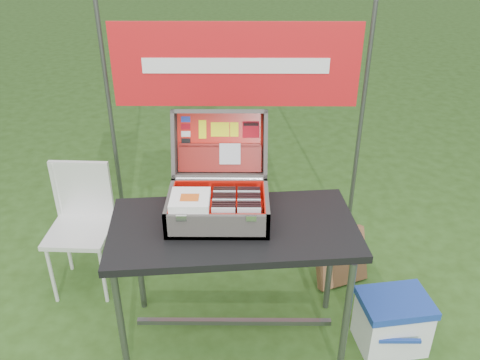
{
  "coord_description": "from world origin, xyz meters",
  "views": [
    {
      "loc": [
        0.04,
        -2.11,
        2.24
      ],
      "look_at": [
        0.03,
        0.1,
        1.01
      ],
      "focal_mm": 38.0,
      "sensor_mm": 36.0,
      "label": 1
    }
  ],
  "objects_px": {
    "chair": "(80,233)",
    "cardboard_box": "(341,257)",
    "table": "(234,285)",
    "cooler": "(392,322)",
    "suitcase": "(218,175)"
  },
  "relations": [
    {
      "from": "table",
      "to": "chair",
      "type": "xyz_separation_m",
      "value": [
        -0.97,
        0.46,
        0.02
      ]
    },
    {
      "from": "table",
      "to": "cardboard_box",
      "type": "distance_m",
      "value": 0.89
    },
    {
      "from": "table",
      "to": "cooler",
      "type": "xyz_separation_m",
      "value": [
        0.89,
        -0.04,
        -0.23
      ]
    },
    {
      "from": "suitcase",
      "to": "chair",
      "type": "xyz_separation_m",
      "value": [
        -0.89,
        0.34,
        -0.6
      ]
    },
    {
      "from": "cooler",
      "to": "chair",
      "type": "xyz_separation_m",
      "value": [
        -1.85,
        0.5,
        0.24
      ]
    },
    {
      "from": "suitcase",
      "to": "chair",
      "type": "relative_size",
      "value": 0.64
    },
    {
      "from": "cardboard_box",
      "to": "cooler",
      "type": "bearing_deg",
      "value": -93.23
    },
    {
      "from": "suitcase",
      "to": "cardboard_box",
      "type": "bearing_deg",
      "value": 27.48
    },
    {
      "from": "table",
      "to": "chair",
      "type": "distance_m",
      "value": 1.07
    },
    {
      "from": "cooler",
      "to": "chair",
      "type": "height_order",
      "value": "chair"
    },
    {
      "from": "table",
      "to": "suitcase",
      "type": "distance_m",
      "value": 0.64
    },
    {
      "from": "chair",
      "to": "cardboard_box",
      "type": "height_order",
      "value": "chair"
    },
    {
      "from": "chair",
      "to": "cardboard_box",
      "type": "distance_m",
      "value": 1.68
    },
    {
      "from": "cooler",
      "to": "cardboard_box",
      "type": "height_order",
      "value": "cardboard_box"
    },
    {
      "from": "cooler",
      "to": "cardboard_box",
      "type": "distance_m",
      "value": 0.59
    }
  ]
}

